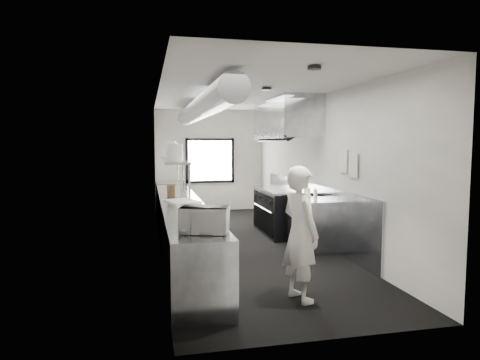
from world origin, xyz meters
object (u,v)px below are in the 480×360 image
squeeze_bottle_e (306,192)px  exhaust_hood (286,119)px  plate_stack_d (171,150)px  squeeze_bottle_c (308,194)px  small_plate (195,211)px  plate_stack_b (173,152)px  deli_tub_a (183,224)px  plate_stack_c (172,151)px  prep_counter (182,228)px  deli_tub_b (184,221)px  bottle_station (313,225)px  microwave (204,220)px  knife_block (171,191)px  plate_stack_a (175,152)px  line_cook (300,233)px  far_work_table (170,199)px  squeeze_bottle_b (315,195)px  range (282,211)px  squeeze_bottle_a (316,197)px  cutting_board (182,201)px  pass_shelf (173,161)px  squeeze_bottle_d (306,194)px

squeeze_bottle_e → exhaust_hood: bearing=90.9°
plate_stack_d → squeeze_bottle_c: bearing=-46.6°
small_plate → plate_stack_b: bearing=94.1°
deli_tub_a → plate_stack_c: size_ratio=0.43×
prep_counter → deli_tub_b: size_ratio=39.53×
bottle_station → microwave: (-2.24, -2.32, 0.60)m
squeeze_bottle_e → plate_stack_b: bearing=152.5°
knife_block → plate_stack_a: (0.09, -0.10, 0.71)m
line_cook → plate_stack_c: (-1.26, 4.24, 0.91)m
prep_counter → far_work_table: size_ratio=5.00×
exhaust_hood → squeeze_bottle_b: exhaust_hood is taller
range → squeeze_bottle_c: 1.47m
microwave → deli_tub_a: microwave is taller
deli_tub_a → squeeze_bottle_e: size_ratio=0.69×
plate_stack_d → squeeze_bottle_a: 3.64m
plate_stack_a → squeeze_bottle_e: plate_stack_a is taller
exhaust_hood → knife_block: bearing=-168.8°
far_work_table → knife_block: (-0.14, -2.97, 0.56)m
cutting_board → plate_stack_c: (-0.05, 1.78, 0.82)m
pass_shelf → cutting_board: pass_shelf is taller
small_plate → plate_stack_d: bearing=92.9°
deli_tub_a → plate_stack_a: plate_stack_a is taller
bottle_station → deli_tub_a: size_ratio=6.53×
exhaust_hood → range: bearing=180.0°
prep_counter → pass_shelf: bearing=91.6°
pass_shelf → far_work_table: 2.45m
microwave → deli_tub_a: bearing=143.8°
far_work_table → squeeze_bottle_d: size_ratio=7.18×
pass_shelf → microwave: 4.05m
plate_stack_d → knife_block: bearing=-93.3°
plate_stack_c → plate_stack_d: plate_stack_d is taller
line_cook → small_plate: line_cook is taller
plate_stack_b → squeeze_bottle_e: bearing=-27.5°
small_plate → plate_stack_c: plate_stack_c is taller
small_plate → squeeze_bottle_a: size_ratio=1.12×
pass_shelf → microwave: bearing=-88.6°
microwave → plate_stack_a: bearing=109.0°
squeeze_bottle_c → exhaust_hood: bearing=88.9°
far_work_table → cutting_board: 3.71m
bottle_station → far_work_table: size_ratio=0.75×
range → plate_stack_c: (-2.22, 0.60, 1.26)m
knife_block → squeeze_bottle_a: (2.35, -1.24, -0.03)m
exhaust_hood → squeeze_bottle_e: bearing=-89.1°
exhaust_hood → plate_stack_c: (-2.28, 0.60, -0.66)m
far_work_table → deli_tub_b: size_ratio=7.91×
bottle_station → small_plate: small_plate is taller
plate_stack_d → pass_shelf: bearing=-89.4°
squeeze_bottle_d → squeeze_bottle_b: bearing=-80.9°
far_work_table → small_plate: 4.78m
range → prep_counter: bearing=-151.3°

